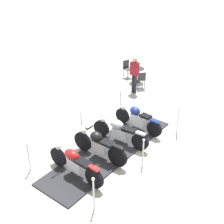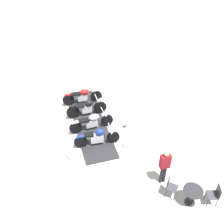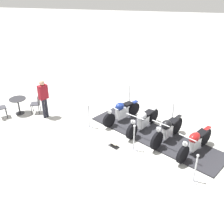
# 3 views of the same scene
# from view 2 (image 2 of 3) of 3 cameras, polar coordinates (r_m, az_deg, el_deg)

# --- Properties ---
(ground_plane) EXTENTS (80.00, 80.00, 0.00)m
(ground_plane) POSITION_cam_2_polar(r_m,az_deg,el_deg) (14.08, -4.78, -2.18)
(ground_plane) COLOR silver
(display_platform) EXTENTS (5.60, 4.22, 0.05)m
(display_platform) POSITION_cam_2_polar(r_m,az_deg,el_deg) (14.07, -4.78, -2.10)
(display_platform) COLOR #28282D
(display_platform) RESTS_ON ground_plane
(motorcycle_navy) EXTENTS (1.36, 1.81, 0.90)m
(motorcycle_navy) POSITION_cam_2_polar(r_m,az_deg,el_deg) (12.50, -3.04, -5.28)
(motorcycle_navy) COLOR black
(motorcycle_navy) RESTS_ON display_platform
(motorcycle_chrome) EXTENTS (1.21, 2.06, 0.92)m
(motorcycle_chrome) POSITION_cam_2_polar(r_m,az_deg,el_deg) (13.34, -4.22, -2.02)
(motorcycle_chrome) COLOR black
(motorcycle_chrome) RESTS_ON display_platform
(motorcycle_black) EXTENTS (1.18, 1.91, 1.02)m
(motorcycle_black) POSITION_cam_2_polar(r_m,az_deg,el_deg) (14.18, -5.26, 0.98)
(motorcycle_black) COLOR black
(motorcycle_black) RESTS_ON display_platform
(motorcycle_maroon) EXTENTS (1.32, 1.90, 0.95)m
(motorcycle_maroon) POSITION_cam_2_polar(r_m,az_deg,el_deg) (15.10, -6.16, 3.42)
(motorcycle_maroon) COLOR black
(motorcycle_maroon) RESTS_ON display_platform
(stanchion_left_mid) EXTENTS (0.29, 0.29, 1.02)m
(stanchion_left_mid) POSITION_cam_2_polar(r_m,az_deg,el_deg) (13.74, -10.23, -2.01)
(stanchion_left_mid) COLOR silver
(stanchion_left_mid) RESTS_ON ground_plane
(stanchion_left_front) EXTENTS (0.35, 0.35, 1.13)m
(stanchion_left_front) POSITION_cam_2_polar(r_m,az_deg,el_deg) (12.01, -8.60, -9.17)
(stanchion_left_front) COLOR silver
(stanchion_left_front) RESTS_ON ground_plane
(stanchion_right_rear) EXTENTS (0.31, 0.31, 1.05)m
(stanchion_right_rear) POSITION_cam_2_polar(r_m,az_deg,el_deg) (15.96, -2.06, 5.00)
(stanchion_right_rear) COLOR silver
(stanchion_right_rear) RESTS_ON ground_plane
(stanchion_left_rear) EXTENTS (0.33, 0.33, 1.11)m
(stanchion_left_rear) POSITION_cam_2_polar(r_m,az_deg,el_deg) (15.65, -11.46, 3.43)
(stanchion_left_rear) COLOR silver
(stanchion_left_rear) RESTS_ON ground_plane
(stanchion_right_mid) EXTENTS (0.33, 0.33, 1.09)m
(stanchion_right_mid) POSITION_cam_2_polar(r_m,az_deg,el_deg) (14.10, 0.38, -0.14)
(stanchion_right_mid) COLOR silver
(stanchion_right_mid) RESTS_ON ground_plane
(stanchion_right_front) EXTENTS (0.32, 0.32, 1.05)m
(stanchion_right_front) POSITION_cam_2_polar(r_m,az_deg,el_deg) (12.41, 3.53, -6.77)
(stanchion_right_front) COLOR silver
(stanchion_right_front) RESTS_ON ground_plane
(info_placard) EXTENTS (0.46, 0.40, 0.21)m
(info_placard) POSITION_cam_2_polar(r_m,az_deg,el_deg) (13.84, 2.45, -2.55)
(info_placard) COLOR #333338
(info_placard) RESTS_ON ground_plane
(cafe_table) EXTENTS (0.74, 0.74, 0.75)m
(cafe_table) POSITION_cam_2_polar(r_m,az_deg,el_deg) (10.84, 16.58, -16.15)
(cafe_table) COLOR #2D2D33
(cafe_table) RESTS_ON ground_plane
(cafe_chair_near_table) EXTENTS (0.56, 0.56, 0.94)m
(cafe_chair_near_table) POSITION_cam_2_polar(r_m,az_deg,el_deg) (11.10, 20.81, -15.86)
(cafe_chair_near_table) COLOR #2D2D33
(cafe_chair_near_table) RESTS_ON ground_plane
(cafe_chair_across_table) EXTENTS (0.50, 0.50, 0.87)m
(cafe_chair_across_table) POSITION_cam_2_polar(r_m,az_deg,el_deg) (10.91, 12.26, -15.06)
(cafe_chair_across_table) COLOR #2D2D33
(cafe_chair_across_table) RESTS_ON ground_plane
(bystander_person) EXTENTS (0.40, 0.46, 1.77)m
(bystander_person) POSITION_cam_2_polar(r_m,az_deg,el_deg) (10.82, 11.04, -10.77)
(bystander_person) COLOR #23232D
(bystander_person) RESTS_ON ground_plane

